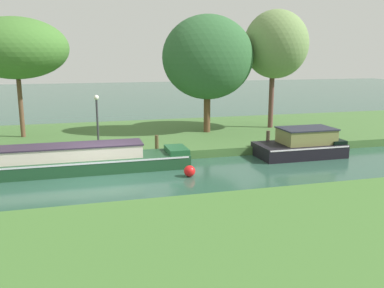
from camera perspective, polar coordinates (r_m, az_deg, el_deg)
The scene contains 11 objects.
ground_plane at distance 16.89m, azimuth -12.11°, elevation -4.56°, with size 120.00×120.00×0.00m, color #2C5343.
riverbank_far at distance 23.64m, azimuth -13.14°, elevation 0.64°, with size 72.00×10.00×0.40m, color #456E36.
forest_barge at distance 17.91m, azimuth -17.60°, elevation -2.11°, with size 10.12×1.77×1.77m.
black_narrowboat at distance 20.61m, azimuth 14.90°, elevation -0.07°, with size 4.11×2.12×1.37m.
willow_tree_left at distance 24.07m, azimuth -23.08°, elevation 12.01°, with size 5.43×4.79×6.34m.
willow_tree_centre at distance 23.62m, azimuth 2.27°, elevation 11.79°, with size 5.21×3.59×6.59m.
willow_tree_right at distance 25.52m, azimuth 11.44°, elevation 13.26°, with size 3.70×4.14×6.99m.
lamp_post at distance 20.33m, azimuth -12.92°, elevation 4.04°, with size 0.24×0.24×2.53m.
mooring_post_near at distance 19.40m, azimuth -4.87°, elevation 0.16°, with size 0.17×0.17×0.73m, color #4D4225.
mooring_post_far at distance 21.14m, azimuth 10.41°, elevation 0.91°, with size 0.19×0.19×0.67m, color #4A3F2F.
channel_buoy at distance 16.60m, azimuth -0.34°, elevation -3.74°, with size 0.46×0.46×0.46m, color red.
Camera 1 is at (-0.76, -16.19, 4.75)m, focal length 38.78 mm.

